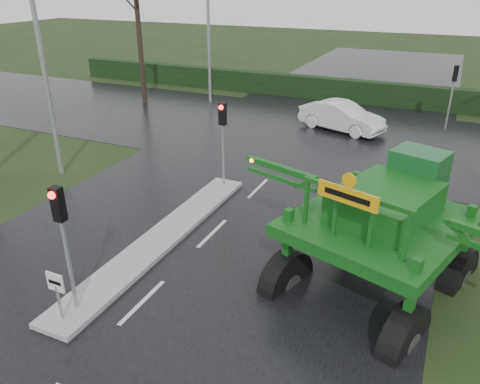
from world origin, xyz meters
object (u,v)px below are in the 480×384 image
at_px(traffic_signal_near, 61,224).
at_px(white_sedan, 340,131).
at_px(traffic_signal_mid, 223,127).
at_px(street_light_left_near, 43,30).
at_px(street_light_left_far, 212,9).
at_px(keep_left_sign, 57,289).
at_px(crop_sprayer, 294,207).
at_px(traffic_signal_far, 454,83).

distance_m(traffic_signal_near, white_sedan, 18.58).
relative_size(traffic_signal_mid, white_sedan, 0.74).
height_order(street_light_left_near, street_light_left_far, same).
relative_size(street_light_left_far, white_sedan, 2.10).
relative_size(keep_left_sign, crop_sprayer, 0.16).
relative_size(traffic_signal_near, street_light_left_near, 0.35).
bearing_deg(white_sedan, traffic_signal_far, -44.03).
xyz_separation_m(traffic_signal_near, crop_sprayer, (4.53, 3.65, -0.29)).
relative_size(street_light_left_near, crop_sprayer, 1.20).
relative_size(traffic_signal_mid, traffic_signal_far, 1.00).
height_order(traffic_signal_near, street_light_left_far, street_light_left_far).
distance_m(traffic_signal_mid, white_sedan, 10.37).
xyz_separation_m(traffic_signal_near, traffic_signal_mid, (0.00, 8.50, 0.00)).
height_order(traffic_signal_near, street_light_left_near, street_light_left_near).
height_order(street_light_left_far, white_sedan, street_light_left_far).
bearing_deg(traffic_signal_near, street_light_left_near, 134.53).
relative_size(traffic_signal_mid, crop_sprayer, 0.42).
height_order(traffic_signal_mid, street_light_left_far, street_light_left_far).
xyz_separation_m(traffic_signal_mid, street_light_left_far, (-6.89, 12.51, 3.40)).
bearing_deg(keep_left_sign, traffic_signal_far, 70.07).
distance_m(traffic_signal_near, street_light_left_far, 22.37).
bearing_deg(street_light_left_near, street_light_left_far, 90.00).
height_order(traffic_signal_far, white_sedan, traffic_signal_far).
xyz_separation_m(traffic_signal_near, traffic_signal_far, (7.80, 21.02, 0.00)).
bearing_deg(traffic_signal_near, street_light_left_far, 108.17).
relative_size(keep_left_sign, white_sedan, 0.28).
height_order(street_light_left_far, crop_sprayer, street_light_left_far).
distance_m(street_light_left_near, crop_sprayer, 12.47).
bearing_deg(crop_sprayer, street_light_left_far, 141.36).
distance_m(keep_left_sign, traffic_signal_near, 1.61).
bearing_deg(traffic_signal_mid, white_sedan, 75.72).
bearing_deg(street_light_left_far, white_sedan, -16.51).
xyz_separation_m(traffic_signal_near, street_light_left_far, (-6.89, 21.01, 3.40)).
bearing_deg(traffic_signal_far, street_light_left_far, 0.03).
xyz_separation_m(traffic_signal_far, crop_sprayer, (-3.27, -17.37, -0.29)).
height_order(street_light_left_near, white_sedan, street_light_left_near).
bearing_deg(traffic_signal_far, traffic_signal_near, 69.64).
xyz_separation_m(street_light_left_near, white_sedan, (9.37, 11.22, -5.99)).
height_order(traffic_signal_near, traffic_signal_far, same).
bearing_deg(traffic_signal_mid, keep_left_sign, -90.00).
xyz_separation_m(keep_left_sign, street_light_left_near, (-6.89, 7.50, 4.93)).
relative_size(traffic_signal_near, traffic_signal_far, 1.00).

